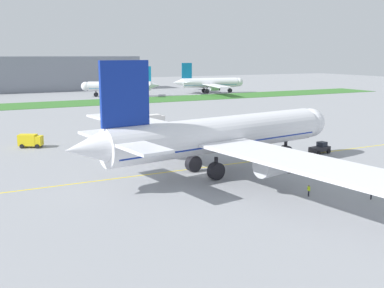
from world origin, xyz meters
name	(u,v)px	position (x,y,z in m)	size (l,w,h in m)	color
ground_plane	(202,174)	(0.00, 0.00, 0.00)	(600.00, 600.00, 0.00)	gray
apron_taxi_line	(191,169)	(0.00, 3.79, 0.00)	(280.00, 0.36, 0.01)	yellow
grass_median_strip	(58,104)	(0.00, 117.73, 0.05)	(320.00, 24.00, 0.10)	#38722D
airliner_foreground	(217,136)	(2.60, -0.41, 6.17)	(50.02, 78.66, 18.19)	white
pushback_tug	(320,148)	(28.01, 3.40, 1.02)	(6.22, 2.88, 2.23)	#26262B
ground_crew_wingwalker_port	(371,192)	(13.96, -21.65, 0.96)	(0.53, 0.36, 1.59)	black
ground_crew_marshaller_front	(215,167)	(2.46, 0.08, 0.94)	(0.51, 0.37, 1.55)	black
ground_crew_wingwalker_starboard	(309,189)	(7.44, -16.84, 0.97)	(0.35, 0.54, 1.60)	black
service_truck_baggage_loader	(31,140)	(-21.36, 35.08, 1.52)	(5.17, 4.13, 2.74)	yellow
service_truck_fuel_bowser	(155,119)	(13.59, 52.30, 1.55)	(5.44, 3.28, 2.83)	white
service_truck_catering_van	(277,122)	(40.61, 33.40, 1.49)	(5.08, 3.85, 2.69)	#33478C
parked_airliner_far_left	(121,86)	(32.33, 138.17, 4.64)	(33.80, 53.28, 13.70)	white
parked_airliner_far_centre	(209,83)	(77.34, 136.30, 5.05)	(36.07, 55.58, 14.93)	white
terminal_building	(20,74)	(-4.86, 187.76, 9.00)	(123.14, 20.00, 18.00)	gray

